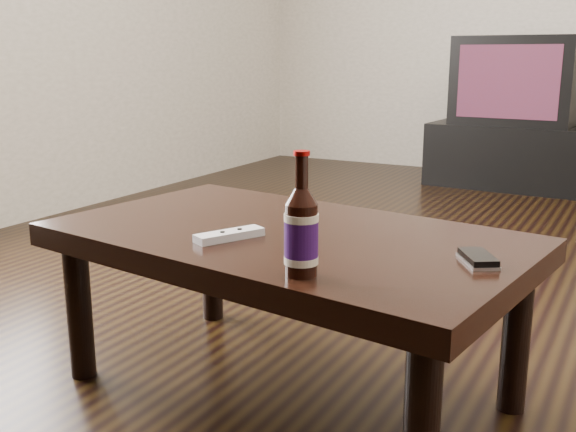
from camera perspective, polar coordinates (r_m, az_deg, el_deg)
The scene contains 7 objects.
floor at distance 2.39m, azimuth 16.85°, elevation -8.67°, with size 5.00×6.00×0.01m, color black.
tv_stand at distance 4.80m, azimuth 18.34°, elevation 4.88°, with size 1.05×0.53×0.42m, color black.
tv at distance 4.75m, azimuth 18.79°, elevation 10.79°, with size 0.78×0.51×0.57m.
coffee_table at distance 1.71m, azimuth -0.13°, elevation -3.15°, with size 1.26×0.84×0.44m.
beer_bottle at distance 1.33m, azimuth 1.13°, elevation -1.41°, with size 0.08×0.08×0.25m.
phone at distance 1.49m, azimuth 15.78°, elevation -3.50°, with size 0.11×0.13×0.02m.
remote at distance 1.62m, azimuth -4.98°, elevation -1.62°, with size 0.12×0.18×0.02m.
Camera 1 is at (0.41, -2.18, 0.87)m, focal length 42.00 mm.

